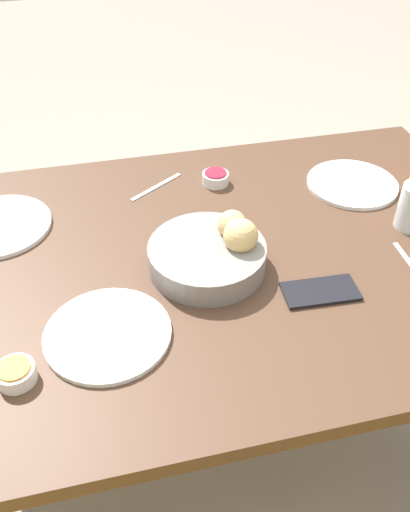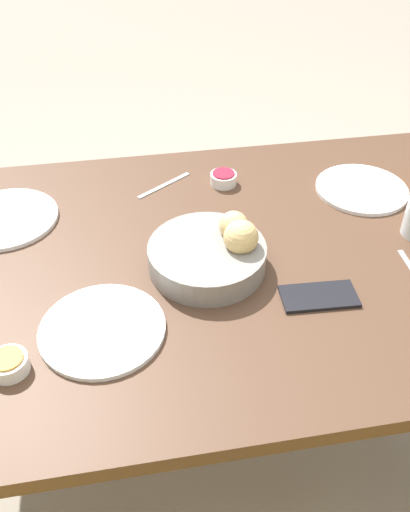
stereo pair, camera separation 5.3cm
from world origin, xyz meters
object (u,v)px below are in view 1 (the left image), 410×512
plate_near_left (352,184)px  jam_bowl_honey (16,374)px  bread_basket (210,253)px  plate_far_center (108,334)px  knife_silver (156,187)px  jam_bowl_berry (216,178)px  cell_phone (320,291)px

plate_near_left → jam_bowl_honey: (0.82, 0.43, 0.01)m
bread_basket → plate_near_left: (-0.43, -0.22, -0.03)m
bread_basket → plate_far_center: bread_basket is taller
plate_far_center → jam_bowl_honey: bearing=21.9°
bread_basket → knife_silver: (0.06, -0.33, -0.03)m
plate_near_left → jam_bowl_berry: 0.35m
bread_basket → cell_phone: (-0.19, 0.13, -0.03)m
plate_near_left → plate_far_center: 0.75m
plate_near_left → jam_bowl_honey: 0.92m
bread_basket → cell_phone: 0.24m
jam_bowl_berry → knife_silver: (0.15, -0.02, -0.01)m
cell_phone → jam_bowl_honey: bearing=7.8°
plate_near_left → bread_basket: bearing=27.3°
bread_basket → jam_bowl_honey: 0.44m
knife_silver → cell_phone: bearing=118.9°
plate_far_center → cell_phone: plate_far_center is taller
jam_bowl_berry → cell_phone: (-0.10, 0.44, -0.01)m
plate_far_center → jam_bowl_berry: 0.56m
bread_basket → plate_near_left: size_ratio=1.07×
plate_near_left → plate_far_center: size_ratio=0.98×
bread_basket → jam_bowl_berry: size_ratio=3.62×
bread_basket → knife_silver: 0.34m
plate_far_center → jam_bowl_berry: size_ratio=3.45×
knife_silver → plate_far_center: bearing=70.5°
jam_bowl_honey → knife_silver: (-0.33, -0.54, -0.01)m
plate_far_center → jam_bowl_berry: jam_bowl_berry is taller
bread_basket → knife_silver: bearing=-79.7°
plate_far_center → jam_bowl_honey: jam_bowl_honey is taller
plate_near_left → cell_phone: plate_near_left is taller
plate_near_left → cell_phone: 0.42m
plate_far_center → cell_phone: 0.42m
bread_basket → knife_silver: size_ratio=1.69×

